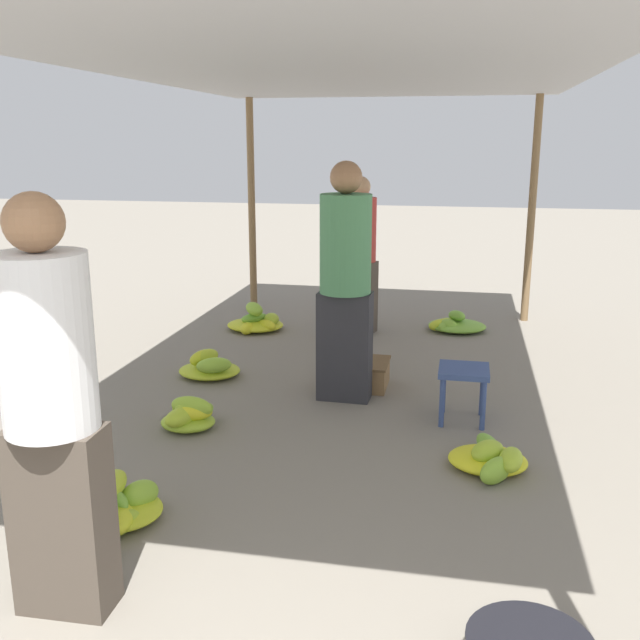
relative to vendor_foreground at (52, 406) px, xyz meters
name	(u,v)px	position (x,y,z in m)	size (l,w,h in m)	color
canopy_post_back_left	(252,206)	(-0.82, 5.43, 0.28)	(0.08, 0.08, 2.35)	olive
canopy_post_back_right	(532,211)	(2.22, 5.43, 0.28)	(0.08, 0.08, 2.35)	olive
canopy_tarp	(341,65)	(0.70, 2.48, 1.48)	(3.44, 6.30, 0.04)	#B2B2B7
vendor_foreground	(52,406)	(0.00, 0.00, 0.00)	(0.39, 0.37, 1.71)	#4C4238
stool	(464,378)	(1.59, 2.39, -0.58)	(0.34, 0.34, 0.38)	#384C84
banana_pile_left_0	(189,415)	(-0.22, 1.88, -0.79)	(0.39, 0.47, 0.23)	#96C031
banana_pile_left_1	(112,506)	(-0.15, 0.66, -0.80)	(0.59, 0.54, 0.24)	#79B536
banana_pile_left_2	(210,367)	(-0.46, 2.94, -0.80)	(0.51, 0.50, 0.22)	#8EBD33
banana_pile_left_3	(257,322)	(-0.50, 4.45, -0.81)	(0.58, 0.55, 0.29)	yellow
banana_pile_right_0	(491,458)	(1.76, 1.65, -0.82)	(0.47, 0.66, 0.17)	#7BB636
banana_pile_right_1	(454,325)	(1.48, 4.84, -0.83)	(0.60, 0.51, 0.20)	#76B437
crate_near	(362,373)	(0.81, 2.96, -0.78)	(0.41, 0.41, 0.21)	olive
shopper_walking_mid	(359,253)	(0.53, 4.62, -0.08)	(0.40, 0.40, 1.56)	#4C4238
shopper_walking_far	(345,280)	(0.71, 2.67, 0.02)	(0.40, 0.39, 1.76)	#2D2D33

